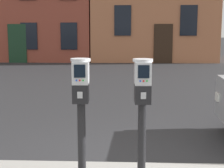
{
  "coord_description": "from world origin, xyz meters",
  "views": [
    {
      "loc": [
        -0.06,
        -3.92,
        1.78
      ],
      "look_at": [
        -0.23,
        -0.16,
        1.19
      ],
      "focal_mm": 55.31,
      "sensor_mm": 36.0,
      "label": 1
    }
  ],
  "objects": [
    {
      "name": "parking_meter_near_kerb",
      "position": [
        -0.56,
        -0.26,
        1.06
      ],
      "size": [
        0.22,
        0.26,
        1.34
      ],
      "rotation": [
        0.0,
        0.0,
        -1.53
      ],
      "color": "black",
      "rests_on": "sidewalk_slab"
    },
    {
      "name": "parking_meter_twin_adjacent",
      "position": [
        0.1,
        -0.26,
        1.06
      ],
      "size": [
        0.22,
        0.26,
        1.34
      ],
      "rotation": [
        0.0,
        0.0,
        -1.53
      ],
      "color": "black",
      "rests_on": "sidewalk_slab"
    }
  ]
}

